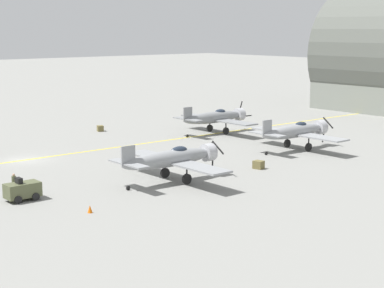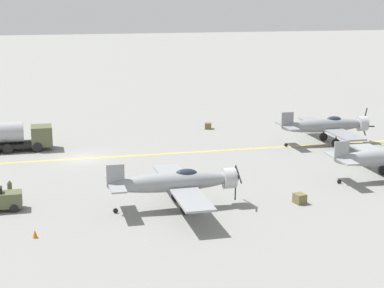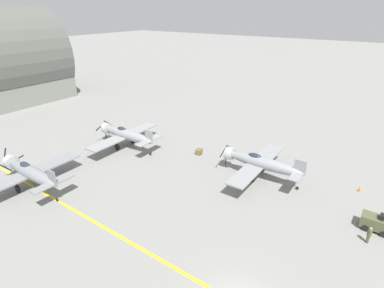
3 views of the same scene
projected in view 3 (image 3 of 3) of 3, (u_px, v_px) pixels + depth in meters
airplane_far_center at (30, 172)px, 32.91m from camera, size 12.00×9.98×3.72m
airplane_mid_right at (260, 163)px, 34.93m from camera, size 12.00×9.98×3.65m
airplane_far_right at (126, 134)px, 42.73m from camera, size 12.00×9.98×3.65m
tow_tractor at (377, 223)px, 27.00m from camera, size 1.57×2.60×1.79m
ground_crew_walking at (369, 234)px, 25.45m from camera, size 0.36×0.36×1.63m
supply_crate_by_tanker at (199, 152)px, 41.29m from camera, size 1.04×0.92×0.76m
traffic_cone at (359, 189)px, 32.97m from camera, size 0.36×0.36×0.55m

